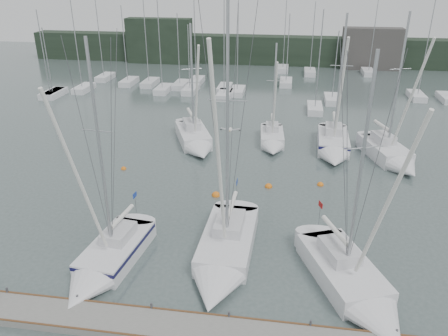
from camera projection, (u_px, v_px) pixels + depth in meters
The scene contains 18 objects.
ground at pixel (205, 269), 25.83m from camera, with size 160.00×160.00×0.00m, color #445251.
dock at pixel (186, 329), 21.25m from camera, with size 24.00×2.00×0.40m, color slate.
far_treeline at pixel (268, 50), 80.53m from camera, with size 90.00×4.00×5.00m, color black.
far_building_left at pixel (160, 41), 80.82m from camera, with size 12.00×3.00×8.00m, color black.
far_building_right at pixel (371, 49), 75.87m from camera, with size 10.00×3.00×7.00m, color #403D3B.
mast_forest at pixel (226, 86), 64.14m from camera, with size 55.31×27.57×14.45m.
sailboat_near_left at pixel (104, 264), 25.29m from camera, with size 3.65×8.48×14.17m.
sailboat_near_center at pixel (222, 261), 25.65m from camera, with size 3.32×10.22×16.64m.
sailboat_near_right at pixel (359, 292), 23.15m from camera, with size 6.13×9.44×13.99m.
sailboat_mid_b at pixel (196, 142), 43.11m from camera, with size 5.85×9.08×12.57m.
sailboat_mid_c at pixel (272, 141), 43.37m from camera, with size 2.78×6.79×10.65m.
sailboat_mid_d at pixel (333, 147), 41.73m from camera, with size 3.24×8.90×13.66m.
sailboat_mid_e at pixel (393, 157), 39.50m from camera, with size 5.11×8.66×13.95m.
buoy_a at pixel (216, 196), 34.17m from camera, with size 0.67×0.67×0.67m, color orange.
buoy_b at pixel (268, 187), 35.53m from camera, with size 0.61×0.61×0.61m, color orange.
buoy_c at pixel (124, 169), 38.69m from camera, with size 0.47×0.47×0.47m, color orange.
seagull at pixel (230, 130), 24.62m from camera, with size 1.07×0.47×0.21m.
buoy_d at pixel (320, 185), 35.83m from camera, with size 0.54×0.54×0.54m, color orange.
Camera 1 is at (4.24, -20.59, 16.19)m, focal length 35.00 mm.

